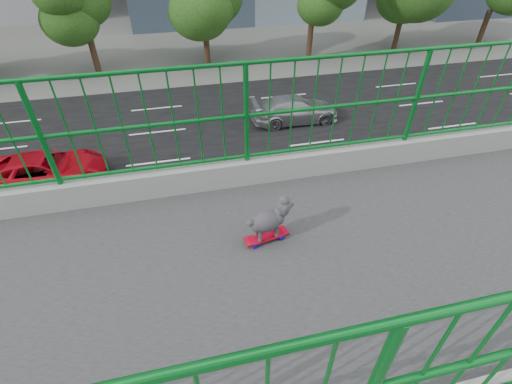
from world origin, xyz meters
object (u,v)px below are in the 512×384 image
Objects in this scene: poodle at (269,219)px; car_2 at (45,170)px; car_3 at (295,109)px; car_5 at (502,205)px; skateboard at (266,237)px; car_1 at (302,180)px.

poodle is 15.23m from car_2.
car_5 is (9.60, 5.16, -0.02)m from car_3.
car_2 is 12.73m from car_3.
car_2 is at bearing 104.56° from car_3.
skateboard is at bearing 159.61° from car_3.
car_1 is 7.61m from car_5.
car_5 is at bearing 65.15° from car_1.
car_2 is 1.03× the size of car_3.
skateboard is at bearing -23.92° from car_1.
skateboard is at bearing -150.93° from car_2.
car_5 is at bearing -110.11° from car_2.
car_5 is (-5.59, 10.79, -6.58)m from poodle.
car_2 reaches higher than car_5.
car_5 is (6.40, 17.48, -0.01)m from car_2.
car_1 is (-8.79, 3.88, -6.56)m from poodle.
car_1 is at bearing -106.84° from car_2.
car_3 reaches higher than car_2.
poodle reaches higher than car_5.
car_5 is at bearing -151.72° from car_3.
car_3 is at bearing 164.75° from car_1.
car_3 is (-15.19, 5.62, -6.56)m from poodle.
car_5 is at bearing 107.02° from skateboard.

